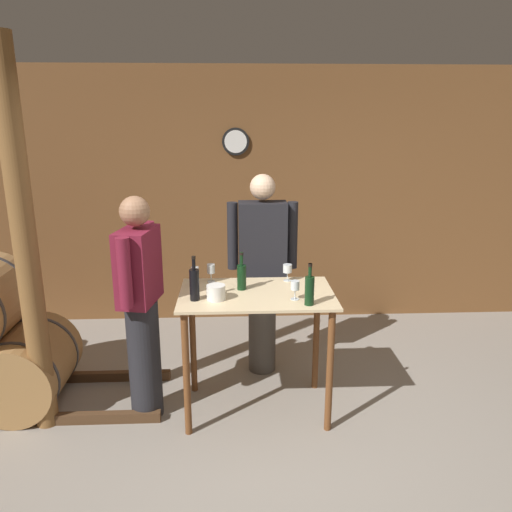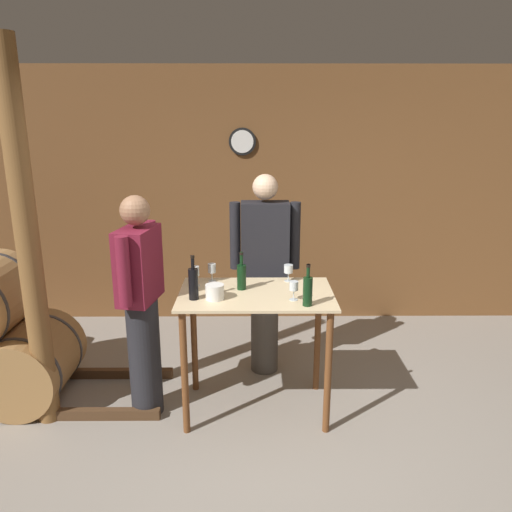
{
  "view_description": "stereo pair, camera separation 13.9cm",
  "coord_description": "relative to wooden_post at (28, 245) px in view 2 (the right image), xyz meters",
  "views": [
    {
      "loc": [
        -0.31,
        -2.62,
        2.2
      ],
      "look_at": [
        -0.15,
        0.9,
        1.21
      ],
      "focal_mm": 35.0,
      "sensor_mm": 36.0,
      "label": 1
    },
    {
      "loc": [
        -0.17,
        -2.62,
        2.2
      ],
      "look_at": [
        -0.15,
        0.9,
        1.21
      ],
      "focal_mm": 35.0,
      "sensor_mm": 36.0,
      "label": 2
    }
  ],
  "objects": [
    {
      "name": "ground_plane",
      "position": [
        1.71,
        -0.68,
        -1.35
      ],
      "size": [
        14.0,
        14.0,
        0.0
      ],
      "primitive_type": "plane",
      "color": "gray"
    },
    {
      "name": "back_wall",
      "position": [
        1.71,
        1.99,
        0.0
      ],
      "size": [
        8.4,
        0.08,
        2.7
      ],
      "color": "brown",
      "rests_on": "ground_plane"
    },
    {
      "name": "tasting_table",
      "position": [
        1.56,
        0.12,
        -0.58
      ],
      "size": [
        1.12,
        0.71,
        0.96
      ],
      "color": "beige",
      "rests_on": "ground_plane"
    },
    {
      "name": "wooden_post",
      "position": [
        0.0,
        0.0,
        0.0
      ],
      "size": [
        0.16,
        0.16,
        2.7
      ],
      "color": "brown",
      "rests_on": "ground_plane"
    },
    {
      "name": "wine_bottle_far_left",
      "position": [
        1.12,
        -0.01,
        -0.27
      ],
      "size": [
        0.07,
        0.07,
        0.32
      ],
      "color": "black",
      "rests_on": "tasting_table"
    },
    {
      "name": "wine_bottle_left",
      "position": [
        1.45,
        0.2,
        -0.29
      ],
      "size": [
        0.07,
        0.07,
        0.29
      ],
      "color": "black",
      "rests_on": "tasting_table"
    },
    {
      "name": "wine_bottle_center",
      "position": [
        1.91,
        -0.14,
        -0.28
      ],
      "size": [
        0.06,
        0.06,
        0.29
      ],
      "color": "black",
      "rests_on": "tasting_table"
    },
    {
      "name": "wine_glass_near_left",
      "position": [
        1.1,
        0.28,
        -0.28
      ],
      "size": [
        0.06,
        0.06,
        0.15
      ],
      "color": "silver",
      "rests_on": "tasting_table"
    },
    {
      "name": "wine_glass_near_center",
      "position": [
        1.22,
        0.38,
        -0.29
      ],
      "size": [
        0.06,
        0.06,
        0.14
      ],
      "color": "silver",
      "rests_on": "tasting_table"
    },
    {
      "name": "wine_glass_near_right",
      "position": [
        1.81,
        0.38,
        -0.3
      ],
      "size": [
        0.07,
        0.07,
        0.13
      ],
      "color": "silver",
      "rests_on": "tasting_table"
    },
    {
      "name": "wine_glass_far_side",
      "position": [
        1.82,
        -0.03,
        -0.29
      ],
      "size": [
        0.06,
        0.06,
        0.14
      ],
      "color": "silver",
      "rests_on": "tasting_table"
    },
    {
      "name": "ice_bucket",
      "position": [
        1.27,
        -0.01,
        -0.34
      ],
      "size": [
        0.13,
        0.13,
        0.11
      ],
      "color": "white",
      "rests_on": "tasting_table"
    },
    {
      "name": "person_host",
      "position": [
        1.64,
        0.75,
        -0.42
      ],
      "size": [
        0.59,
        0.24,
        1.75
      ],
      "color": "#4C4742",
      "rests_on": "ground_plane"
    },
    {
      "name": "person_visitor_with_scarf",
      "position": [
        0.72,
        0.09,
        -0.46
      ],
      "size": [
        0.29,
        0.58,
        1.68
      ],
      "color": "#232328",
      "rests_on": "ground_plane"
    }
  ]
}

